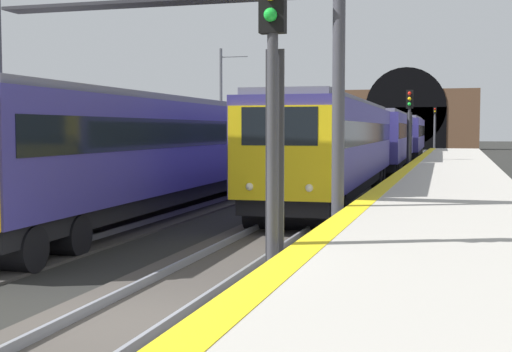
% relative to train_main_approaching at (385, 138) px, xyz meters
% --- Properties ---
extents(ground_plane, '(320.00, 320.00, 0.00)m').
position_rel_train_main_approaching_xyz_m(ground_plane, '(-37.15, 0.00, -2.23)').
color(ground_plane, black).
extents(platform_right, '(112.00, 4.17, 1.10)m').
position_rel_train_main_approaching_xyz_m(platform_right, '(-37.15, -4.27, -1.68)').
color(platform_right, '#ADA89E').
rests_on(platform_right, ground_plane).
extents(platform_right_edge_strip, '(112.00, 0.50, 0.01)m').
position_rel_train_main_approaching_xyz_m(platform_right_edge_strip, '(-37.15, -2.43, -1.13)').
color(platform_right_edge_strip, yellow).
rests_on(platform_right_edge_strip, platform_right).
extents(track_main_line, '(160.00, 2.93, 0.21)m').
position_rel_train_main_approaching_xyz_m(track_main_line, '(-37.15, 0.00, -2.19)').
color(track_main_line, '#423D38').
rests_on(track_main_line, ground_plane).
extents(train_main_approaching, '(57.29, 3.22, 3.91)m').
position_rel_train_main_approaching_xyz_m(train_main_approaching, '(0.00, 0.00, 0.00)').
color(train_main_approaching, navy).
rests_on(train_main_approaching, ground_plane).
extents(train_adjacent_platform, '(64.40, 3.33, 3.84)m').
position_rel_train_main_approaching_xyz_m(train_adjacent_platform, '(-3.33, 4.85, -0.03)').
color(train_adjacent_platform, navy).
rests_on(train_adjacent_platform, ground_plane).
extents(railway_signal_near, '(0.39, 0.38, 5.27)m').
position_rel_train_main_approaching_xyz_m(railway_signal_near, '(-36.04, -1.91, 0.95)').
color(railway_signal_near, '#38383D').
rests_on(railway_signal_near, ground_plane).
extents(railway_signal_mid, '(0.39, 0.38, 5.01)m').
position_rel_train_main_approaching_xyz_m(railway_signal_mid, '(-5.80, -1.91, 0.81)').
color(railway_signal_mid, '#38383D').
rests_on(railway_signal_mid, ground_plane).
extents(railway_signal_far, '(0.39, 0.38, 5.37)m').
position_rel_train_main_approaching_xyz_m(railway_signal_far, '(39.23, -1.91, 0.91)').
color(railway_signal_far, '#4C4C54').
rests_on(railway_signal_far, ground_plane).
extents(overhead_signal_gantry, '(0.70, 9.09, 6.61)m').
position_rel_train_main_approaching_xyz_m(overhead_signal_gantry, '(-30.56, 2.43, 2.83)').
color(overhead_signal_gantry, '#3F3F47').
rests_on(overhead_signal_gantry, ground_plane).
extents(tunnel_portal, '(3.10, 19.56, 11.29)m').
position_rel_train_main_approaching_xyz_m(tunnel_portal, '(54.02, 2.43, 1.95)').
color(tunnel_portal, brown).
rests_on(tunnel_portal, ground_plane).
extents(catenary_mast_near, '(0.22, 2.09, 8.48)m').
position_rel_train_main_approaching_xyz_m(catenary_mast_near, '(1.05, 11.58, 2.11)').
color(catenary_mast_near, '#595B60').
rests_on(catenary_mast_near, ground_plane).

